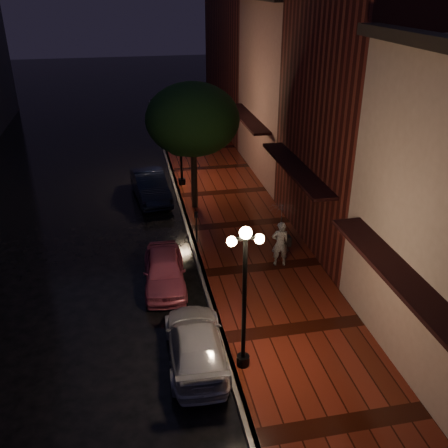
{
  "coord_description": "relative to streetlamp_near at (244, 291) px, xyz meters",
  "views": [
    {
      "loc": [
        -2.29,
        -15.49,
        9.84
      ],
      "look_at": [
        1.08,
        1.38,
        1.4
      ],
      "focal_mm": 40.0,
      "sensor_mm": 36.0,
      "label": 1
    }
  ],
  "objects": [
    {
      "name": "ground",
      "position": [
        -0.35,
        5.0,
        -2.6
      ],
      "size": [
        120.0,
        120.0,
        0.0
      ],
      "primitive_type": "plane",
      "color": "black",
      "rests_on": "ground"
    },
    {
      "name": "parking_meter",
      "position": [
        -0.2,
        7.42,
        -1.62
      ],
      "size": [
        0.14,
        0.11,
        1.38
      ],
      "rotation": [
        0.0,
        0.0,
        -0.16
      ],
      "color": "black",
      "rests_on": "sidewalk"
    },
    {
      "name": "silver_car",
      "position": [
        -1.24,
        0.64,
        -2.02
      ],
      "size": [
        1.78,
        4.05,
        1.16
      ],
      "primitive_type": "imported",
      "rotation": [
        0.0,
        0.0,
        3.1
      ],
      "color": "#B6B6BE",
      "rests_on": "ground"
    },
    {
      "name": "woman_with_umbrella",
      "position": [
        2.61,
        5.08,
        -0.81
      ],
      "size": [
        1.03,
        1.05,
        2.49
      ],
      "rotation": [
        0.0,
        0.0,
        2.97
      ],
      "color": "white",
      "rests_on": "sidewalk"
    },
    {
      "name": "storefront_extra",
      "position": [
        6.65,
        25.0,
        2.4
      ],
      "size": [
        5.0,
        12.0,
        10.0
      ],
      "primitive_type": "cube",
      "color": "#511914",
      "rests_on": "ground"
    },
    {
      "name": "streetlamp_near",
      "position": [
        0.0,
        0.0,
        0.0
      ],
      "size": [
        0.96,
        0.36,
        4.31
      ],
      "color": "black",
      "rests_on": "sidewalk"
    },
    {
      "name": "storefront_mid",
      "position": [
        6.65,
        7.0,
        2.9
      ],
      "size": [
        5.0,
        8.0,
        11.0
      ],
      "primitive_type": "cube",
      "color": "#511914",
      "rests_on": "ground"
    },
    {
      "name": "pink_car",
      "position": [
        -1.75,
        4.72,
        -1.99
      ],
      "size": [
        1.62,
        3.65,
        1.22
      ],
      "primitive_type": "imported",
      "rotation": [
        0.0,
        0.0,
        -0.05
      ],
      "color": "#C45069",
      "rests_on": "ground"
    },
    {
      "name": "navy_car",
      "position": [
        -1.72,
        12.68,
        -1.92
      ],
      "size": [
        1.93,
        4.28,
        1.36
      ],
      "primitive_type": "imported",
      "rotation": [
        0.0,
        0.0,
        0.12
      ],
      "color": "black",
      "rests_on": "ground"
    },
    {
      "name": "street_tree",
      "position": [
        0.26,
        10.99,
        1.64
      ],
      "size": [
        4.16,
        4.16,
        5.8
      ],
      "color": "black",
      "rests_on": "sidewalk"
    },
    {
      "name": "storefront_far",
      "position": [
        6.65,
        15.0,
        1.9
      ],
      "size": [
        5.0,
        8.0,
        9.0
      ],
      "primitive_type": "cube",
      "color": "#8C5951",
      "rests_on": "ground"
    },
    {
      "name": "curb",
      "position": [
        -0.35,
        5.0,
        -2.53
      ],
      "size": [
        0.25,
        60.0,
        0.15
      ],
      "primitive_type": "cube",
      "color": "#595451",
      "rests_on": "ground"
    },
    {
      "name": "streetlamp_far",
      "position": [
        0.0,
        14.0,
        0.0
      ],
      "size": [
        0.96,
        0.36,
        4.31
      ],
      "color": "black",
      "rests_on": "sidewalk"
    },
    {
      "name": "sidewalk",
      "position": [
        1.9,
        5.0,
        -2.53
      ],
      "size": [
        4.5,
        60.0,
        0.15
      ],
      "primitive_type": "cube",
      "color": "#45160C",
      "rests_on": "ground"
    }
  ]
}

